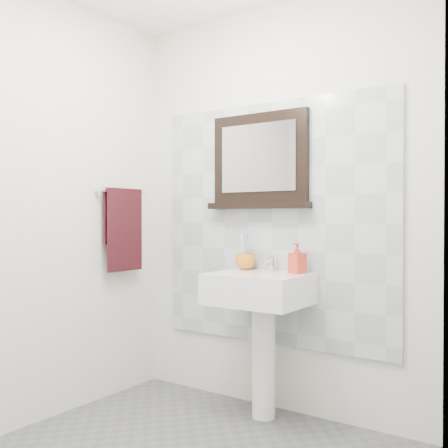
% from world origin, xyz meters
% --- Properties ---
extents(back_wall, '(2.00, 0.01, 2.50)m').
position_xyz_m(back_wall, '(0.00, 1.10, 1.25)').
color(back_wall, silver).
rests_on(back_wall, ground).
extents(left_wall, '(0.01, 2.20, 2.50)m').
position_xyz_m(left_wall, '(-1.00, 0.00, 1.25)').
color(left_wall, silver).
rests_on(left_wall, ground).
extents(right_wall, '(0.01, 2.20, 2.50)m').
position_xyz_m(right_wall, '(1.00, 0.00, 1.25)').
color(right_wall, silver).
rests_on(right_wall, ground).
extents(splashback, '(1.60, 0.02, 1.50)m').
position_xyz_m(splashback, '(0.00, 1.09, 1.15)').
color(splashback, '#AEB8BD').
rests_on(splashback, back_wall).
extents(pedestal_sink, '(0.55, 0.44, 0.96)m').
position_xyz_m(pedestal_sink, '(0.04, 0.87, 0.68)').
color(pedestal_sink, white).
rests_on(pedestal_sink, ground).
extents(toothbrush_cup, '(0.13, 0.13, 0.10)m').
position_xyz_m(toothbrush_cup, '(-0.15, 1.00, 0.91)').
color(toothbrush_cup, orange).
rests_on(toothbrush_cup, pedestal_sink).
extents(toothbrushes, '(0.05, 0.04, 0.21)m').
position_xyz_m(toothbrushes, '(-0.15, 1.00, 0.98)').
color(toothbrushes, white).
rests_on(toothbrushes, toothbrush_cup).
extents(soap_dispenser, '(0.10, 0.10, 0.18)m').
position_xyz_m(soap_dispenser, '(0.22, 0.99, 0.95)').
color(soap_dispenser, red).
rests_on(soap_dispenser, pedestal_sink).
extents(framed_mirror, '(0.70, 0.11, 0.59)m').
position_xyz_m(framed_mirror, '(-0.08, 1.06, 1.52)').
color(framed_mirror, black).
rests_on(framed_mirror, back_wall).
extents(towel_bar, '(0.07, 0.40, 0.03)m').
position_xyz_m(towel_bar, '(-0.95, 0.73, 1.36)').
color(towel_bar, silver).
rests_on(towel_bar, left_wall).
extents(hand_towel, '(0.06, 0.30, 0.55)m').
position_xyz_m(hand_towel, '(-0.94, 0.73, 1.15)').
color(hand_towel, black).
rests_on(hand_towel, towel_bar).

